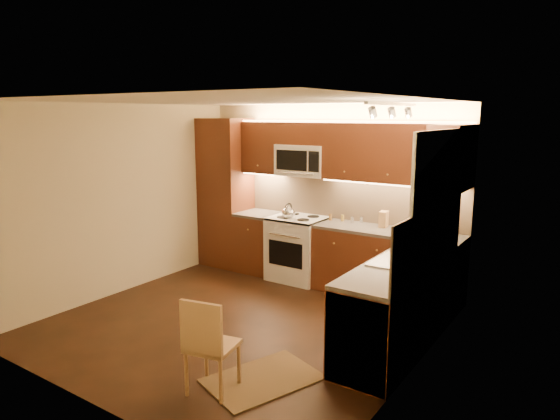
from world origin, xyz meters
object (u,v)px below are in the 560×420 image
Objects in this scene: stove at (298,248)px; dining_chair at (212,343)px; toaster_oven at (434,224)px; knife_block at (384,219)px; microwave at (304,160)px; sink at (406,252)px; soap_bottle at (438,244)px; kettle at (288,211)px.

stove reaches higher than dining_chair.
toaster_oven reaches higher than knife_block.
sink is (2.00, -1.26, -0.74)m from microwave.
stove is at bearing 175.81° from toaster_oven.
knife_block reaches higher than dining_chair.
soap_bottle is at bearing -78.71° from toaster_oven.
kettle is at bearing -102.99° from microwave.
knife_block is at bearing 20.34° from kettle.
soap_bottle is (2.19, -0.66, 0.54)m from stove.
sink is at bearing -93.82° from toaster_oven.
knife_block is (-0.78, 1.29, 0.03)m from sink.
toaster_oven is at bearing -9.63° from knife_block.
stove is 1.06× the size of dining_chair.
toaster_oven is 0.68m from knife_block.
stove is 1.99m from toaster_oven.
kettle is at bearing -179.96° from toaster_oven.
knife_block is (1.22, 0.16, 0.55)m from stove.
kettle is 1.14× the size of soap_bottle.
kettle is at bearing -179.92° from soap_bottle.
toaster_oven is (-0.10, 1.26, 0.05)m from sink.
toaster_oven is 3.27m from dining_chair.
kettle is (-2.07, 0.97, 0.06)m from sink.
soap_bottle is at bearing 67.93° from sink.
toaster_oven is 2.12× the size of soap_bottle.
toaster_oven is at bearing 0.10° from microwave.
stove is 1.27m from microwave.
toaster_oven is at bearing 4.17° from stove.
microwave is at bearing 171.74° from toaster_oven.
sink is 0.50m from soap_bottle.
sink is (2.00, -1.12, 0.52)m from stove.
stove is 2.35m from sink.
dining_chair is at bearing -114.84° from toaster_oven.
kettle is at bearing 98.81° from dining_chair.
stove is 4.76× the size of soap_bottle.
microwave is 3.59× the size of knife_block.
toaster_oven reaches higher than soap_bottle.
toaster_oven reaches higher than kettle.
microwave is 0.88× the size of dining_chair.
microwave is 2.44m from soap_bottle.
kettle is 1.99m from toaster_oven.
soap_bottle is at bearing -6.17° from kettle.
dining_chair is at bearing -72.27° from microwave.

